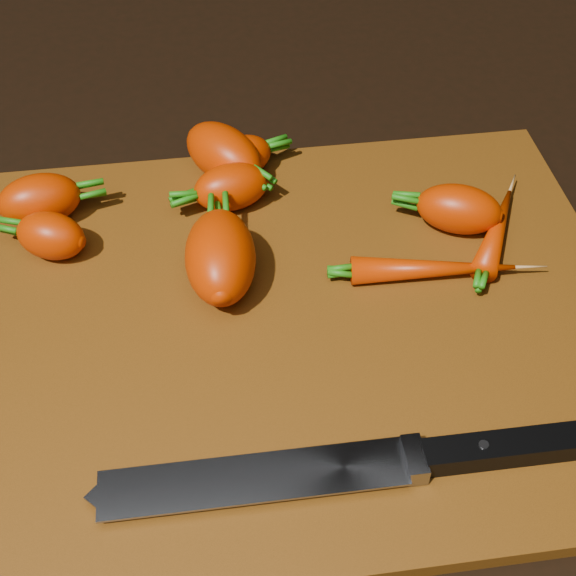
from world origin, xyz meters
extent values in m
cube|color=black|center=(0.00, 0.00, -0.01)|extent=(2.00, 2.00, 0.01)
cube|color=brown|center=(0.00, 0.00, 0.01)|extent=(0.50, 0.40, 0.01)
ellipsoid|color=#CB2F00|center=(-0.18, 0.13, 0.03)|extent=(0.07, 0.05, 0.04)
ellipsoid|color=#CB2F00|center=(-0.17, 0.09, 0.03)|extent=(0.07, 0.06, 0.04)
ellipsoid|color=#CB2F00|center=(-0.03, 0.17, 0.04)|extent=(0.09, 0.09, 0.05)
ellipsoid|color=#CB2F00|center=(-0.05, 0.04, 0.04)|extent=(0.06, 0.09, 0.05)
ellipsoid|color=#CB2F00|center=(-0.03, 0.13, 0.03)|extent=(0.07, 0.05, 0.04)
ellipsoid|color=#CB2F00|center=(-0.02, 0.17, 0.03)|extent=(0.06, 0.05, 0.04)
ellipsoid|color=#CB2F00|center=(0.15, 0.08, 0.03)|extent=(0.08, 0.06, 0.04)
ellipsoid|color=#CB2F00|center=(0.17, 0.06, 0.02)|extent=(0.07, 0.10, 0.02)
ellipsoid|color=#CB2F00|center=(0.11, 0.02, 0.02)|extent=(0.12, 0.03, 0.02)
cube|color=gray|center=(-0.13, -0.13, 0.02)|extent=(0.19, 0.03, 0.00)
cube|color=gray|center=(-0.04, -0.13, 0.02)|extent=(0.01, 0.03, 0.01)
cube|color=black|center=(0.02, -0.14, 0.02)|extent=(0.11, 0.02, 0.02)
cylinder|color=#B2B2B7|center=(0.01, -0.13, 0.03)|extent=(0.01, 0.01, 0.00)
camera|label=1|loc=(-0.05, -0.39, 0.45)|focal=50.00mm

